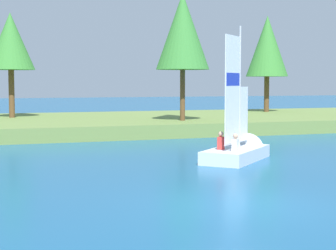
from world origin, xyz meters
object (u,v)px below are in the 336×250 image
(shoreline_tree_midleft, at_px, (10,42))
(shoreline_tree_midright, at_px, (267,46))
(shoreline_tree_centre, at_px, (183,32))
(sailboat, at_px, (242,149))

(shoreline_tree_midleft, xyz_separation_m, shoreline_tree_midright, (19.13, 0.91, 0.15))
(shoreline_tree_centre, height_order, sailboat, shoreline_tree_centre)
(shoreline_tree_midleft, height_order, shoreline_tree_centre, shoreline_tree_centre)
(shoreline_tree_midright, height_order, sailboat, shoreline_tree_midright)
(shoreline_tree_midleft, bearing_deg, shoreline_tree_midright, 2.72)
(shoreline_tree_centre, xyz_separation_m, sailboat, (-1.64, -11.08, -5.65))
(shoreline_tree_midleft, xyz_separation_m, sailboat, (7.79, -17.45, -5.26))
(shoreline_tree_centre, distance_m, sailboat, 12.54)
(sailboat, bearing_deg, shoreline_tree_midright, 14.24)
(shoreline_tree_centre, relative_size, shoreline_tree_midright, 1.02)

